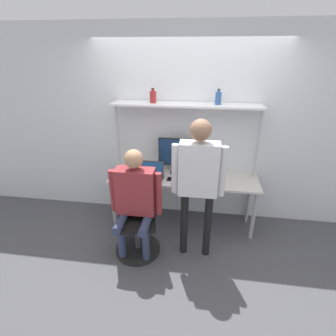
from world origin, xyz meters
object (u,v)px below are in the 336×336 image
object	(u,v)px
person_seated	(135,196)
bottle_blue	(218,98)
cell_phone	(169,179)
office_chair	(137,230)
laptop	(152,174)
monitor	(179,155)
bottle_red	(153,97)
person_standing	(198,174)

from	to	relation	value
person_seated	bottle_blue	world-z (taller)	bottle_blue
cell_phone	office_chair	size ratio (longest dim) A/B	0.16
laptop	office_chair	size ratio (longest dim) A/B	0.34
monitor	office_chair	bearing A→B (deg)	-118.64
monitor	office_chair	world-z (taller)	monitor
laptop	bottle_red	distance (m)	1.02
monitor	person_standing	distance (m)	0.80
monitor	bottle_blue	world-z (taller)	bottle_blue
person_standing	office_chair	bearing A→B (deg)	-177.01
monitor	office_chair	size ratio (longest dim) A/B	0.60
person_seated	bottle_blue	distance (m)	1.58
cell_phone	person_seated	distance (m)	0.67
monitor	bottle_blue	bearing A→B (deg)	1.71
laptop	bottle_red	world-z (taller)	bottle_red
monitor	cell_phone	distance (m)	0.37
monitor	cell_phone	world-z (taller)	monitor
cell_phone	office_chair	distance (m)	0.79
monitor	person_seated	bearing A→B (deg)	-116.85
monitor	laptop	size ratio (longest dim) A/B	1.78
cell_phone	person_seated	xyz separation A→B (m)	(-0.32, -0.59, 0.06)
monitor	bottle_red	bearing A→B (deg)	177.65
monitor	bottle_blue	distance (m)	0.91
laptop	person_seated	distance (m)	0.61
person_seated	bottle_red	distance (m)	1.30
cell_phone	bottle_blue	bearing A→B (deg)	23.20
monitor	laptop	bearing A→B (deg)	-147.22
laptop	person_standing	distance (m)	0.88
cell_phone	person_standing	xyz separation A→B (m)	(0.40, -0.51, 0.35)
bottle_blue	person_standing	bearing A→B (deg)	-103.57
office_chair	cell_phone	bearing A→B (deg)	59.25
cell_phone	office_chair	xyz separation A→B (m)	(-0.33, -0.55, -0.46)
office_chair	bottle_blue	bearing A→B (deg)	41.31
office_chair	person_standing	size ratio (longest dim) A/B	0.55
person_standing	bottle_blue	world-z (taller)	bottle_blue
cell_phone	person_standing	distance (m)	0.74
laptop	bottle_blue	world-z (taller)	bottle_blue
office_chair	bottle_red	world-z (taller)	bottle_red
person_seated	bottle_blue	size ratio (longest dim) A/B	7.21
laptop	bottle_blue	distance (m)	1.31
office_chair	monitor	bearing A→B (deg)	61.36
bottle_blue	monitor	bearing A→B (deg)	-178.29
bottle_blue	bottle_red	bearing A→B (deg)	180.00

